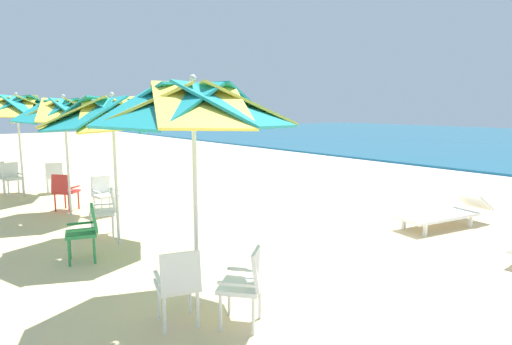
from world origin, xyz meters
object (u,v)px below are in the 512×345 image
beach_umbrella_3 (17,107)px  plastic_chair_7 (54,176)px  plastic_chair_0 (178,282)px  plastic_chair_3 (86,229)px  sun_lounger_1 (445,213)px  plastic_chair_6 (12,176)px  plastic_chair_1 (247,282)px  plastic_chair_5 (104,193)px  plastic_chair_4 (64,190)px  plastic_chair_2 (106,209)px  beach_umbrella_2 (64,112)px  beach_umbrella_1 (113,115)px  beach_umbrella_0 (193,107)px

beach_umbrella_3 → plastic_chair_7: 2.01m
plastic_chair_0 → beach_umbrella_3: (-8.66, 0.04, 1.86)m
plastic_chair_3 → sun_lounger_1: size_ratio=0.39×
plastic_chair_3 → plastic_chair_6: 6.49m
plastic_chair_1 → plastic_chair_7: (-9.02, 0.21, 0.00)m
plastic_chair_6 → plastic_chair_1: bearing=4.3°
plastic_chair_1 → plastic_chair_5: (-5.80, 0.46, 0.00)m
plastic_chair_5 → plastic_chair_6: bearing=-162.6°
plastic_chair_4 → plastic_chair_7: bearing=171.8°
plastic_chair_2 → plastic_chair_6: same height
plastic_chair_4 → plastic_chair_7: same height
plastic_chair_4 → plastic_chair_1: bearing=1.1°
beach_umbrella_2 → plastic_chair_7: beach_umbrella_2 is taller
plastic_chair_1 → beach_umbrella_1: (-3.61, -0.05, 1.73)m
plastic_chair_2 → plastic_chair_7: same height
plastic_chair_3 → plastic_chair_5: bearing=156.0°
beach_umbrella_3 → plastic_chair_7: (0.07, 0.75, -1.86)m
plastic_chair_3 → beach_umbrella_2: 3.61m
plastic_chair_5 → plastic_chair_6: same height
beach_umbrella_1 → plastic_chair_7: (-5.41, 0.26, -1.73)m
beach_umbrella_1 → plastic_chair_6: 6.26m
beach_umbrella_1 → beach_umbrella_2: bearing=-178.0°
beach_umbrella_2 → plastic_chair_5: size_ratio=3.03×
plastic_chair_2 → plastic_chair_7: bearing=177.2°
plastic_chair_5 → plastic_chair_0: bearing=-11.0°
beach_umbrella_0 → plastic_chair_0: beach_umbrella_0 is taller
plastic_chair_0 → beach_umbrella_3: bearing=179.8°
plastic_chair_2 → sun_lounger_1: bearing=56.6°
beach_umbrella_2 → sun_lounger_1: bearing=45.0°
plastic_chair_1 → plastic_chair_5: size_ratio=1.00×
beach_umbrella_2 → beach_umbrella_3: size_ratio=0.96×
plastic_chair_3 → sun_lounger_1: plastic_chair_3 is taller
plastic_chair_6 → plastic_chair_7: bearing=58.5°
plastic_chair_3 → plastic_chair_7: (-5.92, 0.95, 0.00)m
beach_umbrella_1 → plastic_chair_6: bearing=-173.5°
sun_lounger_1 → plastic_chair_3: bearing=-111.8°
beach_umbrella_1 → plastic_chair_6: beach_umbrella_1 is taller
plastic_chair_5 → plastic_chair_7: same height
plastic_chair_2 → plastic_chair_5: 1.65m
beach_umbrella_1 → plastic_chair_2: bearing=178.4°
plastic_chair_0 → plastic_chair_3: 2.67m
beach_umbrella_0 → beach_umbrella_1: bearing=177.4°
beach_umbrella_0 → sun_lounger_1: bearing=89.0°
plastic_chair_4 → sun_lounger_1: plastic_chair_4 is taller
plastic_chair_4 → plastic_chair_6: size_ratio=1.00×
plastic_chair_5 → beach_umbrella_3: 3.91m
plastic_chair_6 → beach_umbrella_2: bearing=9.8°
beach_umbrella_2 → plastic_chair_7: size_ratio=3.03×
plastic_chair_3 → plastic_chair_5: size_ratio=1.00×
plastic_chair_7 → sun_lounger_1: bearing=31.9°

